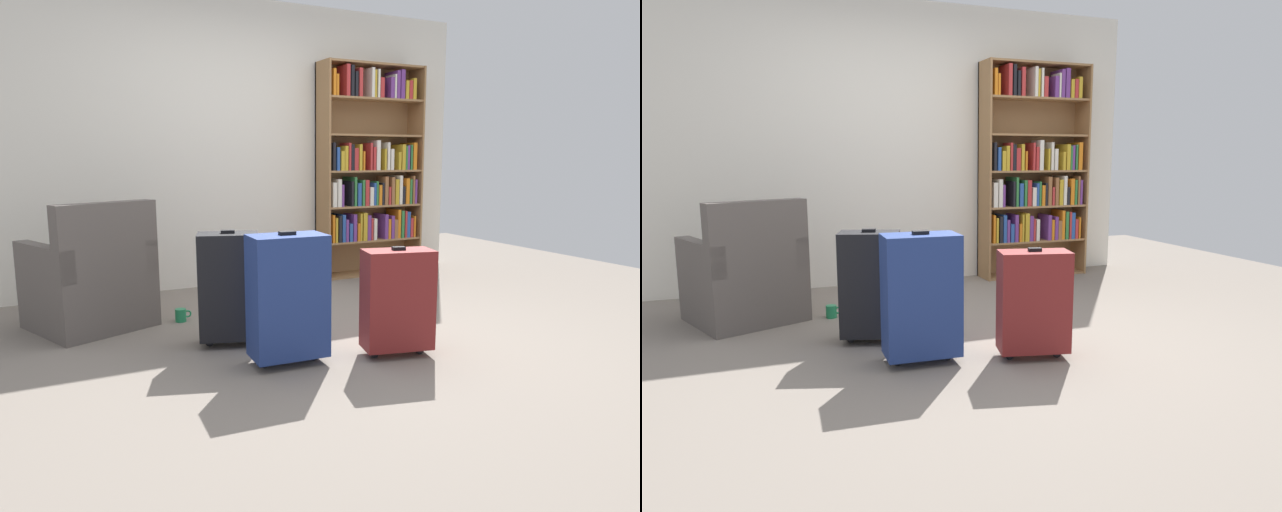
% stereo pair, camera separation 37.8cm
% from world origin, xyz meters
% --- Properties ---
extents(ground_plane, '(8.05, 8.05, 0.00)m').
position_xyz_m(ground_plane, '(0.00, 0.00, 0.00)').
color(ground_plane, slate).
extents(back_wall, '(4.60, 0.10, 2.60)m').
position_xyz_m(back_wall, '(0.00, 2.07, 1.30)').
color(back_wall, silver).
rests_on(back_wall, ground).
extents(bookshelf, '(1.09, 0.30, 2.09)m').
position_xyz_m(bookshelf, '(1.27, 1.86, 1.05)').
color(bookshelf, olive).
rests_on(bookshelf, ground).
extents(armchair, '(0.91, 0.91, 0.90)m').
position_xyz_m(armchair, '(-1.47, 1.10, 0.32)').
color(armchair, '#59514C').
rests_on(armchair, ground).
extents(mug, '(0.12, 0.08, 0.10)m').
position_xyz_m(mug, '(-0.89, 0.96, 0.05)').
color(mug, '#1E7F4C').
rests_on(mug, ground).
extents(suitcase_dark_red, '(0.45, 0.30, 0.67)m').
position_xyz_m(suitcase_dark_red, '(0.12, -0.35, 0.35)').
color(suitcase_dark_red, maroon).
rests_on(suitcase_dark_red, ground).
extents(suitcase_black, '(0.44, 0.34, 0.74)m').
position_xyz_m(suitcase_black, '(-0.72, 0.30, 0.39)').
color(suitcase_black, black).
rests_on(suitcase_black, ground).
extents(suitcase_navy_blue, '(0.45, 0.28, 0.78)m').
position_xyz_m(suitcase_navy_blue, '(-0.53, -0.18, 0.40)').
color(suitcase_navy_blue, navy).
rests_on(suitcase_navy_blue, ground).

